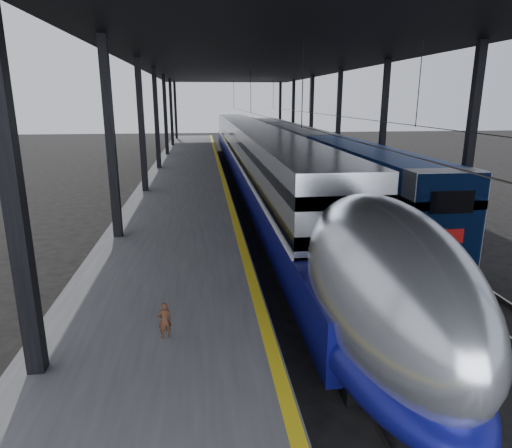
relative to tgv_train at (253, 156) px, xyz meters
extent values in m
plane|color=black|center=(-2.00, -23.05, -2.13)|extent=(160.00, 160.00, 0.00)
cube|color=#4C4C4F|center=(-5.50, -3.05, -1.63)|extent=(6.00, 80.00, 1.00)
cube|color=yellow|center=(-2.70, -3.05, -1.12)|extent=(0.30, 80.00, 0.01)
cube|color=slate|center=(-0.72, -3.05, -2.05)|extent=(0.08, 80.00, 0.16)
cube|color=slate|center=(0.72, -3.05, -2.05)|extent=(0.08, 80.00, 0.16)
cube|color=slate|center=(4.28, -3.05, -2.05)|extent=(0.08, 80.00, 0.16)
cube|color=slate|center=(5.72, -3.05, -2.05)|extent=(0.08, 80.00, 0.16)
cube|color=black|center=(-7.80, -28.05, 2.37)|extent=(0.35, 0.35, 9.00)
cube|color=black|center=(-7.80, -18.05, 2.37)|extent=(0.35, 0.35, 9.00)
cube|color=black|center=(7.60, -18.05, 2.37)|extent=(0.35, 0.35, 9.00)
cube|color=black|center=(-7.80, -8.05, 2.37)|extent=(0.35, 0.35, 9.00)
cube|color=black|center=(7.60, -8.05, 2.37)|extent=(0.35, 0.35, 9.00)
cube|color=black|center=(-7.80, 1.95, 2.37)|extent=(0.35, 0.35, 9.00)
cube|color=black|center=(7.60, 1.95, 2.37)|extent=(0.35, 0.35, 9.00)
cube|color=black|center=(-7.80, 11.95, 2.37)|extent=(0.35, 0.35, 9.00)
cube|color=black|center=(7.60, 11.95, 2.37)|extent=(0.35, 0.35, 9.00)
cube|color=black|center=(-7.80, 21.95, 2.37)|extent=(0.35, 0.35, 9.00)
cube|color=black|center=(7.60, 21.95, 2.37)|extent=(0.35, 0.35, 9.00)
cube|color=black|center=(-7.80, 31.95, 2.37)|extent=(0.35, 0.35, 9.00)
cube|color=black|center=(7.60, 31.95, 2.37)|extent=(0.35, 0.35, 9.00)
cube|color=black|center=(-0.10, -3.05, 7.12)|extent=(18.00, 75.00, 0.45)
cylinder|color=slate|center=(0.00, -3.05, 3.37)|extent=(0.03, 74.00, 0.03)
cylinder|color=slate|center=(5.00, -3.05, 3.37)|extent=(0.03, 74.00, 0.03)
cube|color=silver|center=(0.00, 4.01, 0.31)|extent=(3.07, 57.00, 4.23)
cube|color=#0D0F5F|center=(0.00, 2.51, -1.02)|extent=(3.15, 62.00, 1.64)
cube|color=silver|center=(0.00, 4.01, -0.17)|extent=(3.18, 57.00, 0.11)
cube|color=black|center=(0.00, 4.01, 1.52)|extent=(3.11, 57.00, 0.44)
cube|color=black|center=(0.00, 4.01, 0.31)|extent=(3.11, 57.00, 0.44)
ellipsoid|color=silver|center=(0.00, -27.49, 0.15)|extent=(3.07, 8.40, 4.23)
ellipsoid|color=#0D0F5F|center=(0.00, -27.49, -1.07)|extent=(3.15, 8.40, 1.80)
ellipsoid|color=black|center=(0.00, -30.09, 0.99)|extent=(1.59, 2.20, 0.95)
cube|color=black|center=(0.00, -27.49, -1.93)|extent=(2.33, 2.60, 0.40)
cube|color=black|center=(0.00, -5.49, -1.93)|extent=(2.33, 2.60, 0.40)
cube|color=navy|center=(5.00, -12.56, -0.09)|extent=(2.86, 18.00, 3.88)
cube|color=#93969B|center=(5.00, -20.96, -0.09)|extent=(2.91, 1.20, 3.93)
cube|color=black|center=(5.00, -21.58, 0.78)|extent=(1.74, 0.06, 0.87)
cube|color=#A40D0C|center=(5.00, -21.58, -0.55)|extent=(1.23, 0.06, 0.56)
cube|color=#93969B|center=(5.00, 6.44, -0.09)|extent=(2.86, 18.00, 3.88)
cube|color=#93969B|center=(5.00, 25.44, -0.09)|extent=(2.86, 18.00, 3.88)
cube|color=black|center=(5.00, -18.56, -1.95)|extent=(2.25, 2.40, 0.36)
cube|color=black|center=(5.00, 3.44, -1.95)|extent=(2.25, 2.40, 0.36)
imported|color=#4B2A19|center=(-5.19, -26.95, -0.67)|extent=(0.38, 0.30, 0.91)
camera|label=1|loc=(-4.17, -37.13, 4.48)|focal=32.00mm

